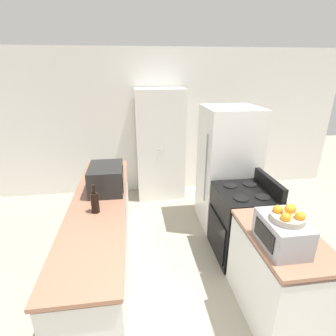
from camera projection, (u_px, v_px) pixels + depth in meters
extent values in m
cube|color=white|center=(156.00, 124.00, 4.83)|extent=(7.00, 0.06, 2.60)
cube|color=silver|center=(102.00, 239.00, 3.04)|extent=(0.58, 2.61, 0.82)
cube|color=#9E6B51|center=(98.00, 204.00, 2.88)|extent=(0.60, 2.67, 0.04)
cube|color=silver|center=(276.00, 278.00, 2.49)|extent=(0.58, 0.97, 0.82)
cube|color=#9E6B51|center=(284.00, 237.00, 2.32)|extent=(0.60, 0.99, 0.04)
cube|color=white|center=(160.00, 145.00, 4.67)|extent=(0.84, 0.52, 1.95)
sphere|color=#B2B2B7|center=(160.00, 150.00, 4.41)|extent=(0.03, 0.03, 0.03)
sphere|color=#B2B2B7|center=(164.00, 149.00, 4.42)|extent=(0.03, 0.03, 0.03)
cube|color=black|center=(242.00, 223.00, 3.28)|extent=(0.64, 0.72, 0.90)
cube|color=black|center=(216.00, 233.00, 3.28)|extent=(0.02, 0.63, 0.49)
cube|color=black|center=(269.00, 184.00, 3.13)|extent=(0.06, 0.68, 0.16)
cylinder|color=black|center=(241.00, 198.00, 2.94)|extent=(0.17, 0.17, 0.01)
cylinder|color=black|center=(230.00, 185.00, 3.26)|extent=(0.17, 0.17, 0.01)
cylinder|color=black|center=(263.00, 197.00, 2.98)|extent=(0.17, 0.17, 0.01)
cylinder|color=black|center=(250.00, 184.00, 3.29)|extent=(0.17, 0.17, 0.01)
cube|color=white|center=(227.00, 168.00, 3.84)|extent=(0.74, 0.75, 1.78)
cylinder|color=gray|center=(206.00, 169.00, 3.57)|extent=(0.02, 0.02, 0.98)
cube|color=black|center=(106.00, 178.00, 3.09)|extent=(0.38, 0.51, 0.31)
cube|color=black|center=(123.00, 179.00, 3.08)|extent=(0.01, 0.32, 0.22)
cylinder|color=black|center=(95.00, 203.00, 2.64)|extent=(0.08, 0.08, 0.21)
cylinder|color=black|center=(93.00, 189.00, 2.59)|extent=(0.03, 0.03, 0.09)
cube|color=#939399|center=(282.00, 233.00, 2.13)|extent=(0.30, 0.44, 0.26)
cube|color=black|center=(264.00, 235.00, 2.11)|extent=(0.01, 0.31, 0.15)
cylinder|color=#B2A893|center=(288.00, 218.00, 2.06)|extent=(0.26, 0.26, 0.05)
sphere|color=orange|center=(291.00, 209.00, 2.10)|extent=(0.08, 0.08, 0.08)
sphere|color=orange|center=(278.00, 210.00, 2.09)|extent=(0.08, 0.08, 0.08)
sphere|color=orange|center=(286.00, 218.00, 1.98)|extent=(0.08, 0.08, 0.08)
sphere|color=orange|center=(300.00, 216.00, 1.99)|extent=(0.08, 0.08, 0.08)
sphere|color=orange|center=(289.00, 209.00, 2.03)|extent=(0.08, 0.08, 0.08)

